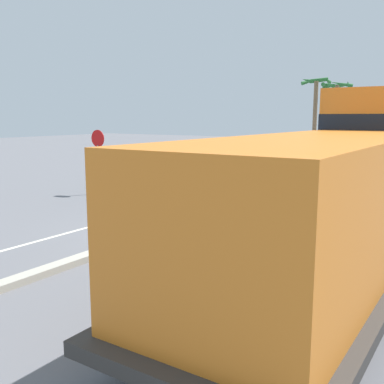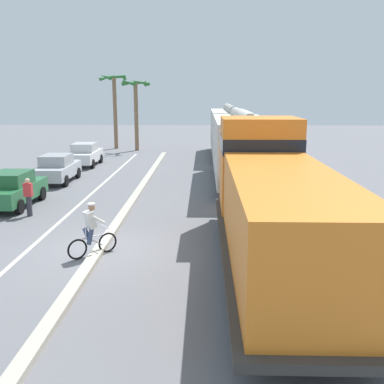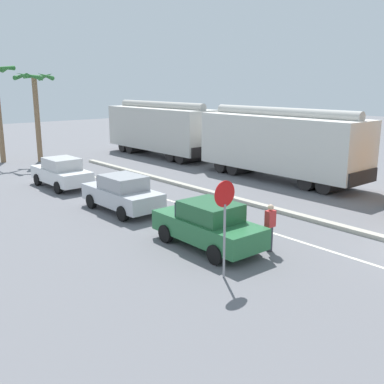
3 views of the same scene
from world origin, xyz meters
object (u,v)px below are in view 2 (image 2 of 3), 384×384
(hopper_car_lead, at_px, (240,148))
(parked_car_white, at_px, (85,154))
(parked_car_silver, at_px, (57,168))
(palm_tree_far, at_px, (136,97))
(palm_tree_near, at_px, (115,95))
(hopper_car_middle, at_px, (229,131))
(parked_car_green, at_px, (13,189))
(cyclist, at_px, (92,231))
(locomotive, at_px, (272,205))
(pedestrian_by_cars, at_px, (28,196))

(hopper_car_lead, xyz_separation_m, parked_car_white, (-10.54, 6.36, -1.26))
(parked_car_silver, relative_size, palm_tree_far, 0.67)
(palm_tree_near, height_order, palm_tree_far, palm_tree_near)
(hopper_car_middle, relative_size, palm_tree_near, 1.54)
(parked_car_green, distance_m, cyclist, 8.10)
(parked_car_green, height_order, cyclist, cyclist)
(hopper_car_middle, bearing_deg, cyclist, -103.37)
(parked_car_silver, xyz_separation_m, parked_car_white, (-0.00, 6.17, 0.00))
(hopper_car_lead, distance_m, cyclist, 13.15)
(hopper_car_middle, bearing_deg, parked_car_silver, -132.75)
(parked_car_silver, distance_m, palm_tree_near, 16.95)
(locomotive, distance_m, palm_tree_far, 28.73)
(palm_tree_far, height_order, pedestrian_by_cars, palm_tree_far)
(locomotive, distance_m, palm_tree_near, 30.73)
(parked_car_silver, xyz_separation_m, cyclist, (4.97, -12.03, 0.00))
(hopper_car_lead, relative_size, hopper_car_middle, 1.00)
(cyclist, bearing_deg, hopper_car_middle, 76.63)
(palm_tree_near, relative_size, palm_tree_far, 1.09)
(locomotive, height_order, palm_tree_far, palm_tree_far)
(cyclist, bearing_deg, locomotive, -3.26)
(palm_tree_far, bearing_deg, locomotive, -73.45)
(parked_car_white, bearing_deg, locomotive, -60.34)
(parked_car_silver, distance_m, pedestrian_by_cars, 7.46)
(locomotive, distance_m, parked_car_green, 12.62)
(palm_tree_far, bearing_deg, parked_car_white, -105.16)
(cyclist, distance_m, pedestrian_by_cars, 6.02)
(cyclist, relative_size, palm_tree_near, 0.25)
(palm_tree_far, distance_m, pedestrian_by_cars, 22.78)
(hopper_car_lead, bearing_deg, palm_tree_far, 118.12)
(pedestrian_by_cars, bearing_deg, locomotive, -27.96)
(parked_car_green, height_order, parked_car_silver, same)
(locomotive, height_order, hopper_car_lead, locomotive)
(palm_tree_near, relative_size, pedestrian_by_cars, 4.25)
(hopper_car_lead, height_order, parked_car_white, hopper_car_lead)
(parked_car_green, xyz_separation_m, cyclist, (5.15, -6.26, 0.00))
(cyclist, bearing_deg, parked_car_white, 105.28)
(parked_car_white, distance_m, cyclist, 18.87)
(palm_tree_near, bearing_deg, locomotive, -70.32)
(parked_car_silver, bearing_deg, palm_tree_far, 80.92)
(pedestrian_by_cars, bearing_deg, hopper_car_middle, 63.45)
(pedestrian_by_cars, bearing_deg, palm_tree_far, 86.83)
(cyclist, bearing_deg, parked_car_green, 129.48)
(parked_car_silver, bearing_deg, pedestrian_by_cars, -81.04)
(hopper_car_middle, relative_size, palm_tree_far, 1.67)
(locomotive, relative_size, parked_car_silver, 2.75)
(hopper_car_middle, bearing_deg, palm_tree_near, 153.98)
(parked_car_silver, relative_size, pedestrian_by_cars, 2.61)
(parked_car_green, xyz_separation_m, parked_car_silver, (0.18, 5.78, 0.00))
(cyclist, distance_m, palm_tree_near, 29.15)
(hopper_car_lead, xyz_separation_m, parked_car_green, (-10.73, -5.58, -1.26))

